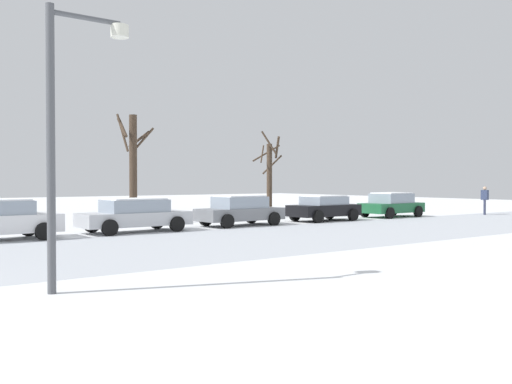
{
  "coord_description": "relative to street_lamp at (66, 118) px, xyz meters",
  "views": [
    {
      "loc": [
        1.01,
        -13.08,
        2.13
      ],
      "look_at": [
        14.44,
        5.11,
        1.67
      ],
      "focal_mm": 39.4,
      "sensor_mm": 36.0,
      "label": 1
    }
  ],
  "objects": [
    {
      "name": "street_lamp",
      "position": [
        0.0,
        0.0,
        0.0
      ],
      "size": [
        1.63,
        0.36,
        5.43
      ],
      "color": "#4C4F54",
      "rests_on": "ground"
    },
    {
      "name": "parked_car_silver",
      "position": [
        6.25,
        10.81,
        -2.61
      ],
      "size": [
        4.59,
        2.09,
        1.4
      ],
      "color": "silver",
      "rests_on": "ground"
    },
    {
      "name": "parked_car_gray",
      "position": [
        11.61,
        10.93,
        -2.6
      ],
      "size": [
        4.19,
        2.06,
        1.43
      ],
      "color": "slate",
      "rests_on": "ground"
    },
    {
      "name": "parked_car_black",
      "position": [
        16.98,
        10.87,
        -2.63
      ],
      "size": [
        3.99,
        2.04,
        1.35
      ],
      "color": "black",
      "rests_on": "ground"
    },
    {
      "name": "parked_car_green",
      "position": [
        22.34,
        10.86,
        -2.6
      ],
      "size": [
        4.03,
        2.12,
        1.43
      ],
      "color": "#1E6038",
      "rests_on": "ground"
    },
    {
      "name": "pedestrian_crossing",
      "position": [
        28.77,
        8.89,
        -2.3
      ],
      "size": [
        0.52,
        0.44,
        1.76
      ],
      "color": "#2D334C",
      "rests_on": "ground"
    },
    {
      "name": "tree_far_mid",
      "position": [
        8.16,
        15.25,
        -0.42
      ],
      "size": [
        1.67,
        1.64,
        5.44
      ],
      "color": "#423326",
      "rests_on": "ground"
    },
    {
      "name": "tree_far_right",
      "position": [
        16.27,
        14.65,
        -0.93
      ],
      "size": [
        1.75,
        1.82,
        4.93
      ],
      "color": "#423326",
      "rests_on": "ground"
    }
  ]
}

